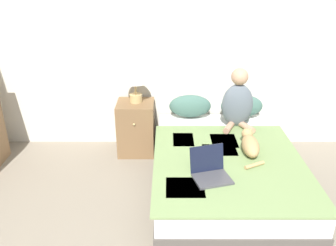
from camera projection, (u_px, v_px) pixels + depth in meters
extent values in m
cube|color=beige|center=(184.00, 43.00, 4.13)|extent=(5.74, 0.05, 2.55)
cube|color=#4C4742|center=(224.00, 179.00, 3.64)|extent=(1.37, 2.00, 0.22)
cube|color=silver|center=(225.00, 161.00, 3.56)|extent=(1.35, 1.97, 0.19)
cube|color=#758E56|center=(229.00, 163.00, 3.33)|extent=(1.41, 1.60, 0.02)
cube|color=#3D4784|center=(183.00, 140.00, 3.74)|extent=(0.22, 0.31, 0.01)
cube|color=#3D4784|center=(185.00, 188.00, 2.95)|extent=(0.32, 0.30, 0.01)
cube|color=#3D4784|center=(219.00, 150.00, 3.54)|extent=(0.34, 0.24, 0.01)
cube|color=#3D4784|center=(224.00, 141.00, 3.72)|extent=(0.27, 0.32, 0.01)
ellipsoid|color=#42665B|center=(190.00, 106.00, 4.24)|extent=(0.50, 0.21, 0.27)
ellipsoid|color=#42665B|center=(241.00, 106.00, 4.24)|extent=(0.50, 0.21, 0.27)
ellipsoid|color=slate|center=(237.00, 105.00, 3.97)|extent=(0.35, 0.19, 0.49)
sphere|color=tan|center=(239.00, 77.00, 3.84)|extent=(0.19, 0.19, 0.19)
cylinder|color=tan|center=(229.00, 127.00, 3.95)|extent=(0.17, 0.25, 0.07)
cylinder|color=tan|center=(246.00, 127.00, 3.95)|extent=(0.17, 0.25, 0.07)
ellipsoid|color=tan|center=(250.00, 146.00, 3.44)|extent=(0.18, 0.39, 0.16)
sphere|color=tan|center=(247.00, 134.00, 3.62)|extent=(0.11, 0.11, 0.11)
cone|color=tan|center=(244.00, 130.00, 3.60)|extent=(0.05, 0.05, 0.05)
cone|color=tan|center=(250.00, 130.00, 3.60)|extent=(0.05, 0.05, 0.05)
cylinder|color=tan|center=(254.00, 165.00, 3.24)|extent=(0.20, 0.13, 0.04)
cube|color=#424247|center=(212.00, 179.00, 3.04)|extent=(0.36, 0.31, 0.02)
cube|color=black|center=(207.00, 158.00, 3.12)|extent=(0.31, 0.14, 0.23)
cube|color=brown|center=(136.00, 128.00, 4.27)|extent=(0.43, 0.41, 0.64)
sphere|color=tan|center=(134.00, 124.00, 4.02)|extent=(0.03, 0.03, 0.03)
cylinder|color=tan|center=(136.00, 98.00, 4.14)|extent=(0.15, 0.15, 0.10)
cylinder|color=tan|center=(135.00, 88.00, 4.10)|extent=(0.02, 0.02, 0.14)
cone|color=white|center=(135.00, 75.00, 4.03)|extent=(0.28, 0.28, 0.17)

